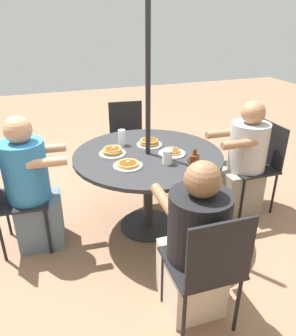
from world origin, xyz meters
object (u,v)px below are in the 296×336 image
(patio_chair_north, at_px, (127,135))
(pancake_plate_c, at_px, (112,152))
(patio_table, at_px, (148,164))
(pancake_plate_a, at_px, (128,165))
(diner_west, at_px, (243,163))
(coffee_cup, at_px, (167,157))
(patio_chair_east, at_px, (10,194))
(pancake_plate_b, at_px, (172,152))
(syrup_bottle, at_px, (194,161))
(diner_south, at_px, (195,247))
(drinking_glass_a, at_px, (122,137))
(patio_chair_west, at_px, (259,161))
(diner_east, at_px, (32,190))
(pancake_plate_d, at_px, (149,143))
(patio_chair_south, at_px, (208,264))

(patio_chair_north, relative_size, pancake_plate_c, 3.88)
(patio_table, xyz_separation_m, pancake_plate_a, (0.23, 0.19, 0.11))
(diner_west, xyz_separation_m, coffee_cup, (0.88, 0.22, 0.29))
(patio_chair_east, distance_m, pancake_plate_b, 1.34)
(pancake_plate_a, distance_m, syrup_bottle, 0.50)
(patio_chair_north, xyz_separation_m, diner_south, (0.16, 2.07, -0.01))
(patio_chair_east, height_order, syrup_bottle, syrup_bottle)
(patio_table, height_order, diner_west, diner_west)
(patio_chair_north, distance_m, pancake_plate_c, 1.15)
(diner_west, height_order, pancake_plate_c, diner_west)
(drinking_glass_a, bearing_deg, pancake_plate_c, 54.26)
(syrup_bottle, bearing_deg, pancake_plate_c, -41.57)
(diner_west, bearing_deg, coffee_cup, 105.02)
(diner_south, relative_size, syrup_bottle, 7.13)
(diner_south, distance_m, diner_west, 1.36)
(patio_table, distance_m, patio_chair_west, 1.14)
(patio_table, height_order, patio_chair_north, patio_chair_north)
(syrup_bottle, bearing_deg, diner_east, -21.06)
(pancake_plate_a, xyz_separation_m, pancake_plate_b, (-0.41, -0.11, 0.00))
(coffee_cup, bearing_deg, pancake_plate_c, -41.44)
(patio_table, height_order, coffee_cup, coffee_cup)
(patio_chair_west, distance_m, coffee_cup, 1.11)
(syrup_bottle, bearing_deg, patio_table, -58.17)
(diner_east, bearing_deg, pancake_plate_d, 99.60)
(diner_east, height_order, pancake_plate_a, diner_east)
(patio_chair_east, height_order, pancake_plate_a, patio_chair_east)
(patio_chair_north, xyz_separation_m, diner_east, (1.09, 1.04, 0.01))
(pancake_plate_c, height_order, coffee_cup, coffee_cup)
(patio_chair_south, bearing_deg, drinking_glass_a, 96.58)
(diner_south, height_order, patio_chair_west, diner_south)
(pancake_plate_d, bearing_deg, diner_west, 168.42)
(patio_chair_north, bearing_deg, coffee_cup, 94.37)
(patio_table, xyz_separation_m, patio_chair_west, (-1.13, 0.02, -0.14))
(patio_chair_east, xyz_separation_m, pancake_plate_b, (-1.31, 0.17, 0.25))
(diner_east, relative_size, coffee_cup, 10.01)
(patio_chair_north, bearing_deg, diner_west, 132.77)
(coffee_cup, bearing_deg, syrup_bottle, 138.14)
(patio_chair_west, distance_m, pancake_plate_a, 1.39)
(patio_chair_east, xyz_separation_m, diner_east, (-0.17, 0.01, 0.01))
(diner_west, xyz_separation_m, pancake_plate_b, (0.77, 0.07, 0.25))
(pancake_plate_b, height_order, drinking_glass_a, drinking_glass_a)
(patio_chair_east, xyz_separation_m, patio_chair_west, (-2.25, 0.11, 0.00))
(patio_chair_south, height_order, diner_south, diner_south)
(diner_west, bearing_deg, patio_chair_south, 139.35)
(patio_table, distance_m, patio_chair_east, 1.14)
(diner_west, relative_size, pancake_plate_b, 4.94)
(patio_chair_north, relative_size, pancake_plate_a, 3.88)
(patio_chair_south, bearing_deg, pancake_plate_c, 103.40)
(diner_east, distance_m, drinking_glass_a, 0.87)
(patio_chair_west, distance_m, syrup_bottle, 1.00)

